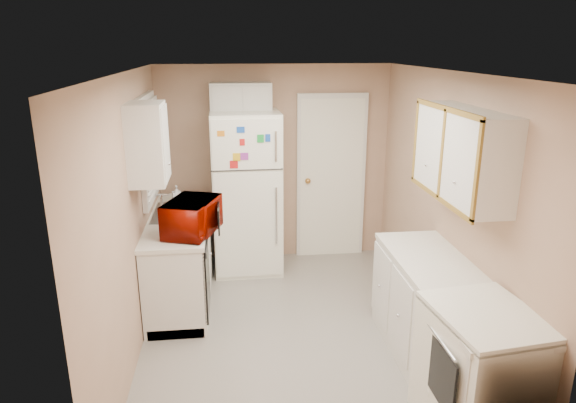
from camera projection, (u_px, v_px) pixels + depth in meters
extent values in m
plane|color=#A8A298|center=(294.00, 333.00, 4.86)|extent=(3.80, 3.80, 0.00)
plane|color=white|center=(295.00, 72.00, 4.15)|extent=(3.80, 3.80, 0.00)
plane|color=tan|center=(131.00, 219.00, 4.35)|extent=(3.80, 3.80, 0.00)
plane|color=tan|center=(447.00, 207.00, 4.66)|extent=(3.80, 3.80, 0.00)
plane|color=tan|center=(275.00, 164.00, 6.31)|extent=(2.80, 2.80, 0.00)
plane|color=tan|center=(341.00, 325.00, 2.70)|extent=(2.80, 2.80, 0.00)
cube|color=silver|center=(181.00, 257.00, 5.46)|extent=(0.60, 1.80, 0.90)
cube|color=black|center=(207.00, 276.00, 4.91)|extent=(0.03, 0.58, 0.72)
cube|color=gray|center=(180.00, 216.00, 5.48)|extent=(0.54, 0.74, 0.16)
imported|color=#870B00|center=(192.00, 218.00, 4.82)|extent=(0.66, 0.50, 0.39)
imported|color=silver|center=(177.00, 196.00, 5.71)|extent=(0.12, 0.12, 0.22)
cube|color=silver|center=(150.00, 148.00, 5.23)|extent=(0.10, 0.98, 1.08)
cube|color=silver|center=(147.00, 144.00, 4.40)|extent=(0.30, 0.45, 0.70)
cube|color=white|center=(247.00, 192.00, 6.04)|extent=(0.79, 0.77, 1.90)
cube|color=silver|center=(241.00, 100.00, 5.89)|extent=(0.70, 0.30, 0.40)
cube|color=white|center=(331.00, 178.00, 6.40)|extent=(0.86, 0.06, 2.08)
cube|color=silver|center=(444.00, 328.00, 4.09)|extent=(0.60, 2.00, 0.90)
cube|color=white|center=(481.00, 374.00, 3.48)|extent=(0.72, 0.85, 0.95)
cube|color=silver|center=(462.00, 154.00, 3.99)|extent=(0.30, 1.20, 0.70)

